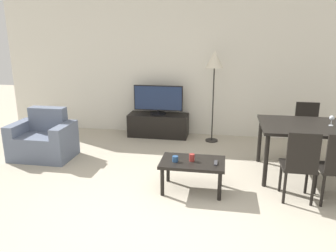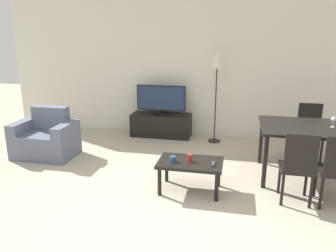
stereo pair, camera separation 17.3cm
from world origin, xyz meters
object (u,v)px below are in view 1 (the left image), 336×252
cup_white_near (175,159)px  wine_glass_left (332,119)px  dining_chair_near (300,163)px  dining_chair_far (307,128)px  tv (158,100)px  floor_lamp (214,64)px  armchair (44,140)px  remote_primary (216,163)px  tv_stand (158,125)px  dining_table (305,131)px  coffee_table (193,165)px  cup_colored_far (192,158)px

cup_white_near → wine_glass_left: bearing=21.5°
dining_chair_near → wine_glass_left: 1.07m
dining_chair_far → cup_white_near: bearing=-140.3°
tv → floor_lamp: (1.09, -0.15, 0.74)m
armchair → remote_primary: size_ratio=6.53×
tv_stand → floor_lamp: bearing=-7.9°
tv → floor_lamp: bearing=-7.8°
armchair → remote_primary: 3.00m
armchair → dining_table: (4.10, -0.03, 0.39)m
tv → dining_chair_far: bearing=-15.0°
dining_chair_far → wine_glass_left: (0.11, -0.81, 0.37)m
tv → dining_chair_far: (2.67, -0.71, -0.24)m
coffee_table → dining_chair_near: bearing=-3.4°
tv → remote_primary: size_ratio=6.55×
tv_stand → dining_table: 2.93m
floor_lamp → dining_chair_far: bearing=-19.7°
tv_stand → dining_table: dining_table is taller
armchair → floor_lamp: 3.28m
armchair → wine_glass_left: bearing=-0.3°
remote_primary → cup_colored_far: cup_colored_far is taller
dining_table → floor_lamp: bearing=134.4°
coffee_table → cup_colored_far: bearing=-176.0°
armchair → cup_white_near: 2.51m
dining_table → remote_primary: (-1.22, -0.79, -0.26)m
tv_stand → coffee_table: tv_stand is taller
coffee_table → cup_colored_far: 0.10m
dining_table → wine_glass_left: (0.33, 0.01, 0.19)m
dining_chair_near → cup_white_near: 1.53m
armchair → dining_chair_near: size_ratio=1.07×
armchair → cup_white_near: armchair is taller
dining_chair_far → wine_glass_left: size_ratio=6.29×
cup_white_near → coffee_table: bearing=14.8°
dining_table → dining_chair_far: bearing=75.2°
armchair → coffee_table: bearing=-16.9°
dining_table → cup_white_near: 1.94m
coffee_table → cup_colored_far: cup_colored_far is taller
cup_white_near → cup_colored_far: 0.22m
cup_white_near → dining_table: bearing=24.8°
dining_chair_far → cup_white_near: 2.55m
armchair → remote_primary: armchair is taller
tv_stand → wine_glass_left: bearing=-28.8°
dining_chair_near → cup_colored_far: size_ratio=9.57×
dining_chair_near → dining_chair_far: 1.71m
armchair → dining_table: bearing=-0.5°
coffee_table → floor_lamp: floor_lamp is taller
wine_glass_left → tv_stand: bearing=151.2°
cup_colored_far → armchair: bearing=163.0°
dining_chair_far → cup_white_near: dining_chair_far is taller
tv → cup_colored_far: bearing=-68.2°
dining_chair_near → floor_lamp: (-1.15, 2.22, 0.98)m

